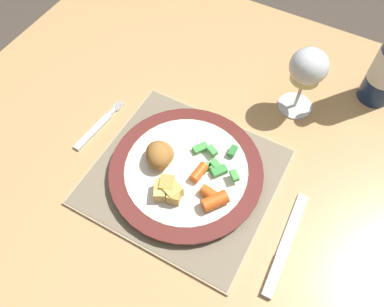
{
  "coord_description": "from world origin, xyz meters",
  "views": [
    {
      "loc": [
        0.14,
        -0.35,
        1.34
      ],
      "look_at": [
        -0.03,
        -0.04,
        0.78
      ],
      "focal_mm": 35.0,
      "sensor_mm": 36.0,
      "label": 1
    }
  ],
  "objects_px": {
    "dining_table": "(212,181)",
    "dinner_plate": "(186,171)",
    "fork": "(96,128)",
    "wine_glass": "(308,70)",
    "table_knife": "(283,252)"
  },
  "relations": [
    {
      "from": "table_knife",
      "to": "fork",
      "type": "bearing_deg",
      "value": 172.2
    },
    {
      "from": "fork",
      "to": "wine_glass",
      "type": "relative_size",
      "value": 0.94
    },
    {
      "from": "dining_table",
      "to": "wine_glass",
      "type": "height_order",
      "value": "wine_glass"
    },
    {
      "from": "dinner_plate",
      "to": "table_knife",
      "type": "distance_m",
      "value": 0.21
    },
    {
      "from": "fork",
      "to": "wine_glass",
      "type": "xyz_separation_m",
      "value": [
        0.32,
        0.24,
        0.1
      ]
    },
    {
      "from": "fork",
      "to": "dinner_plate",
      "type": "bearing_deg",
      "value": -1.79
    },
    {
      "from": "fork",
      "to": "table_knife",
      "type": "xyz_separation_m",
      "value": [
        0.41,
        -0.06,
        0.0
      ]
    },
    {
      "from": "dinner_plate",
      "to": "fork",
      "type": "xyz_separation_m",
      "value": [
        -0.21,
        0.01,
        -0.01
      ]
    },
    {
      "from": "dining_table",
      "to": "dinner_plate",
      "type": "bearing_deg",
      "value": -113.14
    },
    {
      "from": "dining_table",
      "to": "dinner_plate",
      "type": "relative_size",
      "value": 4.06
    },
    {
      "from": "dining_table",
      "to": "wine_glass",
      "type": "bearing_deg",
      "value": 64.32
    },
    {
      "from": "dining_table",
      "to": "dinner_plate",
      "type": "height_order",
      "value": "dinner_plate"
    },
    {
      "from": "dining_table",
      "to": "wine_glass",
      "type": "distance_m",
      "value": 0.29
    },
    {
      "from": "table_knife",
      "to": "wine_glass",
      "type": "relative_size",
      "value": 1.31
    },
    {
      "from": "dinner_plate",
      "to": "table_knife",
      "type": "xyz_separation_m",
      "value": [
        0.21,
        -0.05,
        -0.01
      ]
    }
  ]
}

